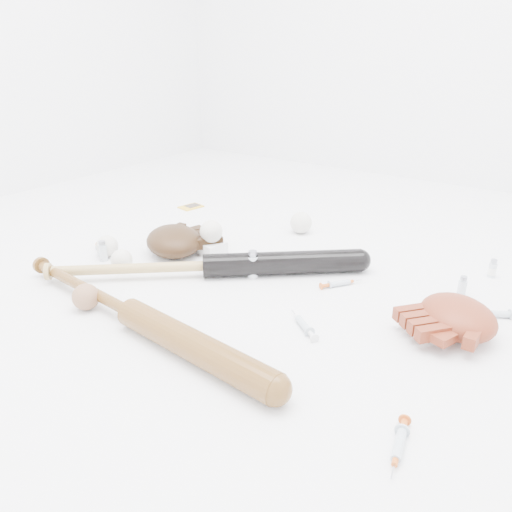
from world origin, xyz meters
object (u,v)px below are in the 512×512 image
Objects in this scene: bat_dark at (207,266)px; glove_dark at (174,240)px; bat_wood at (132,313)px; pedestal at (212,248)px.

bat_dark is 3.82× the size of glove_dark.
bat_wood is at bearing -124.46° from bat_dark.
bat_wood reaches higher than pedestal.
bat_wood is 0.47m from glove_dark.
glove_dark reaches higher than bat_wood.
bat_dark is 1.03× the size of bat_wood.
pedestal is (0.11, 0.07, -0.03)m from glove_dark.
glove_dark reaches higher than pedestal.
pedestal is (-0.13, 0.47, -0.01)m from bat_wood.
bat_dark is at bearing -55.11° from pedestal.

